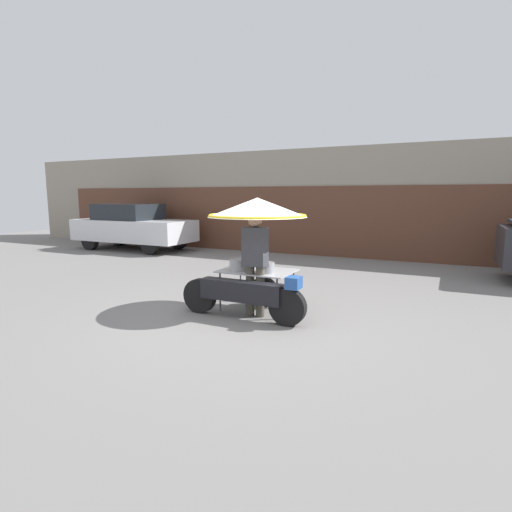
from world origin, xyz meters
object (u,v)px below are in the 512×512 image
(parked_car, at_px, (133,226))
(potted_plant, at_px, (118,229))
(vendor_person, at_px, (255,259))
(vendor_motorcycle_cart, at_px, (255,227))

(parked_car, bearing_deg, potted_plant, 152.41)
(parked_car, bearing_deg, vendor_person, -35.26)
(vendor_motorcycle_cart, distance_m, parked_car, 8.99)
(vendor_motorcycle_cart, height_order, vendor_person, vendor_motorcycle_cart)
(vendor_person, xyz_separation_m, potted_plant, (-8.99, 6.09, -0.31))
(vendor_person, distance_m, parked_car, 9.22)
(vendor_person, relative_size, parked_car, 0.37)
(vendor_motorcycle_cart, relative_size, potted_plant, 1.97)
(parked_car, height_order, potted_plant, parked_car)
(vendor_motorcycle_cart, relative_size, parked_car, 0.48)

